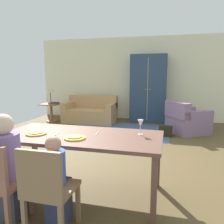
# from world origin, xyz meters

# --- Properties ---
(ground_plane) EXTENTS (7.10, 6.08, 0.02)m
(ground_plane) POSITION_xyz_m (0.00, 0.44, -0.01)
(ground_plane) COLOR brown
(back_wall) EXTENTS (7.10, 0.10, 2.70)m
(back_wall) POSITION_xyz_m (0.00, 3.53, 1.35)
(back_wall) COLOR beige
(back_wall) RESTS_ON ground_plane
(dining_table) EXTENTS (1.96, 0.90, 0.76)m
(dining_table) POSITION_xyz_m (-0.15, -1.46, 0.69)
(dining_table) COLOR brown
(dining_table) RESTS_ON ground_plane
(plate_near_man) EXTENTS (0.25, 0.25, 0.02)m
(plate_near_man) POSITION_xyz_m (-0.69, -1.58, 0.77)
(plate_near_man) COLOR yellow
(plate_near_man) RESTS_ON dining_table
(pizza_near_man) EXTENTS (0.17, 0.17, 0.01)m
(pizza_near_man) POSITION_xyz_m (-0.69, -1.58, 0.78)
(pizza_near_man) COLOR #DFA752
(pizza_near_man) RESTS_ON plate_near_man
(plate_near_child) EXTENTS (0.25, 0.25, 0.02)m
(plate_near_child) POSITION_xyz_m (-0.15, -1.64, 0.77)
(plate_near_child) COLOR yellow
(plate_near_child) RESTS_ON dining_table
(pizza_near_child) EXTENTS (0.17, 0.17, 0.01)m
(pizza_near_child) POSITION_xyz_m (-0.15, -1.64, 0.78)
(pizza_near_child) COLOR gold
(pizza_near_child) RESTS_ON plate_near_child
(wine_glass) EXTENTS (0.07, 0.07, 0.19)m
(wine_glass) POSITION_xyz_m (0.56, -1.28, 0.89)
(wine_glass) COLOR silver
(wine_glass) RESTS_ON dining_table
(fork) EXTENTS (0.05, 0.15, 0.01)m
(fork) POSITION_xyz_m (-0.44, -1.51, 0.76)
(fork) COLOR silver
(fork) RESTS_ON dining_table
(knife) EXTENTS (0.04, 0.17, 0.01)m
(knife) POSITION_xyz_m (0.03, -1.36, 0.76)
(knife) COLOR silver
(knife) RESTS_ON dining_table
(person_man) EXTENTS (0.30, 0.40, 1.11)m
(person_man) POSITION_xyz_m (-0.69, -2.10, 0.51)
(person_man) COLOR #373D4E
(person_man) RESTS_ON ground_plane
(dining_chair_child) EXTENTS (0.42, 0.42, 0.87)m
(dining_chair_child) POSITION_xyz_m (-0.15, -2.28, 0.49)
(dining_chair_child) COLOR brown
(dining_chair_child) RESTS_ON ground_plane
(person_child) EXTENTS (0.22, 0.29, 0.92)m
(person_child) POSITION_xyz_m (-0.15, -2.11, 0.43)
(person_child) COLOR navy
(person_child) RESTS_ON ground_plane
(area_rug) EXTENTS (2.60, 1.80, 0.01)m
(area_rug) POSITION_xyz_m (-0.36, 1.79, 0.00)
(area_rug) COLOR #3F557F
(area_rug) RESTS_ON ground_plane
(couch) EXTENTS (1.61, 0.86, 0.82)m
(couch) POSITION_xyz_m (-1.51, 2.65, 0.30)
(couch) COLOR tan
(couch) RESTS_ON ground_plane
(armchair) EXTENTS (1.18, 1.18, 0.82)m
(armchair) POSITION_xyz_m (1.35, 1.96, 0.32)
(armchair) COLOR gray
(armchair) RESTS_ON ground_plane
(armoire) EXTENTS (1.10, 0.59, 2.10)m
(armoire) POSITION_xyz_m (0.26, 3.14, 1.05)
(armoire) COLOR #253A50
(armoire) RESTS_ON ground_plane
(side_table) EXTENTS (0.56, 0.56, 0.58)m
(side_table) POSITION_xyz_m (-2.74, 2.39, 0.38)
(side_table) COLOR #965733
(side_table) RESTS_ON ground_plane
(table_lamp) EXTENTS (0.26, 0.26, 0.54)m
(table_lamp) POSITION_xyz_m (-2.74, 2.39, 1.01)
(table_lamp) COLOR #46423E
(table_lamp) RESTS_ON side_table
(book_lower) EXTENTS (0.22, 0.16, 0.03)m
(book_lower) POSITION_xyz_m (-2.59, 2.37, 0.59)
(book_lower) COLOR maroon
(book_lower) RESTS_ON side_table
(book_upper) EXTENTS (0.22, 0.16, 0.03)m
(book_upper) POSITION_xyz_m (-2.59, 2.41, 0.62)
(book_upper) COLOR #314786
(book_upper) RESTS_ON book_lower
(handbag) EXTENTS (0.32, 0.16, 0.26)m
(handbag) POSITION_xyz_m (0.84, 1.49, 0.13)
(handbag) COLOR black
(handbag) RESTS_ON ground_plane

